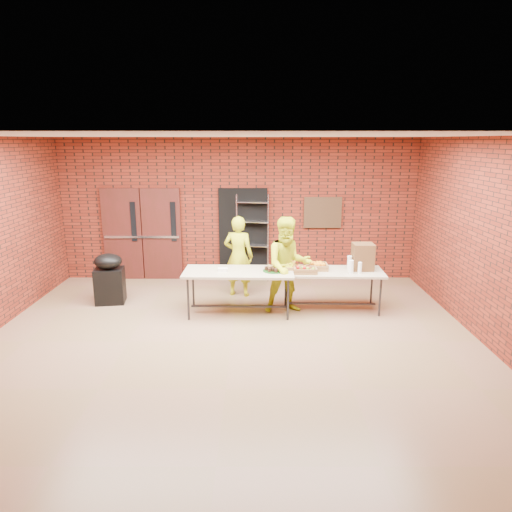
{
  "coord_description": "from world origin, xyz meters",
  "views": [
    {
      "loc": [
        0.4,
        -6.75,
        3.14
      ],
      "look_at": [
        0.4,
        1.4,
        1.06
      ],
      "focal_mm": 32.0,
      "sensor_mm": 36.0,
      "label": 1
    }
  ],
  "objects": [
    {
      "name": "napkin_box",
      "position": [
        -0.21,
        1.21,
        0.85
      ],
      "size": [
        0.18,
        0.12,
        0.06
      ],
      "primitive_type": "cube",
      "color": "white",
      "rests_on": "table_left"
    },
    {
      "name": "cup_stack_mid",
      "position": [
        2.29,
        1.22,
        0.88
      ],
      "size": [
        0.07,
        0.07,
        0.21
      ],
      "primitive_type": "cylinder",
      "color": "white",
      "rests_on": "table_right"
    },
    {
      "name": "table_left",
      "position": [
        0.08,
        1.24,
        0.75
      ],
      "size": [
        2.02,
        0.88,
        0.82
      ],
      "rotation": [
        0.0,
        0.0,
        -0.02
      ],
      "color": "tan",
      "rests_on": "room"
    },
    {
      "name": "cup_stack_front",
      "position": [
        2.13,
        1.23,
        0.9
      ],
      "size": [
        0.08,
        0.08,
        0.25
      ],
      "primitive_type": "cylinder",
      "color": "white",
      "rests_on": "table_right"
    },
    {
      "name": "bronze_plaque",
      "position": [
        1.9,
        3.45,
        1.55
      ],
      "size": [
        0.85,
        0.04,
        0.7
      ],
      "primitive_type": "cube",
      "color": "#462F1C",
      "rests_on": "room"
    },
    {
      "name": "muffin_tray",
      "position": [
        0.72,
        1.23,
        0.87
      ],
      "size": [
        0.4,
        0.4,
        0.1
      ],
      "color": "#134A14",
      "rests_on": "table_left"
    },
    {
      "name": "volunteer_man",
      "position": [
        0.99,
        1.35,
        0.9
      ],
      "size": [
        0.97,
        0.81,
        1.8
      ],
      "primitive_type": "imported",
      "rotation": [
        0.0,
        0.0,
        0.16
      ],
      "color": "#C0CC16",
      "rests_on": "room"
    },
    {
      "name": "room",
      "position": [
        0.0,
        0.0,
        1.6
      ],
      "size": [
        8.08,
        7.08,
        3.28
      ],
      "color": "olive",
      "rests_on": "ground"
    },
    {
      "name": "basket_oranges",
      "position": [
        1.52,
        1.49,
        0.84
      ],
      "size": [
        0.44,
        0.34,
        0.14
      ],
      "color": "olive",
      "rests_on": "table_right"
    },
    {
      "name": "wire_rack",
      "position": [
        0.32,
        3.32,
        0.98
      ],
      "size": [
        0.75,
        0.35,
        1.97
      ],
      "primitive_type": null,
      "rotation": [
        0.0,
        0.0,
        -0.16
      ],
      "color": "#B1B2B8",
      "rests_on": "room"
    },
    {
      "name": "basket_apples",
      "position": [
        1.3,
        1.27,
        0.83
      ],
      "size": [
        0.42,
        0.33,
        0.13
      ],
      "color": "olive",
      "rests_on": "table_right"
    },
    {
      "name": "dark_doorway",
      "position": [
        0.1,
        3.46,
        1.05
      ],
      "size": [
        1.1,
        0.06,
        2.1
      ],
      "primitive_type": "cube",
      "color": "black",
      "rests_on": "room"
    },
    {
      "name": "covered_grill",
      "position": [
        -2.49,
        1.82,
        0.5
      ],
      "size": [
        0.6,
        0.53,
        1.0
      ],
      "rotation": [
        0.0,
        0.0,
        0.14
      ],
      "color": "black",
      "rests_on": "room"
    },
    {
      "name": "basket_bananas",
      "position": [
        1.03,
        1.4,
        0.83
      ],
      "size": [
        0.41,
        0.32,
        0.13
      ],
      "color": "olive",
      "rests_on": "table_right"
    },
    {
      "name": "volunteer_woman",
      "position": [
        0.04,
        2.27,
        0.83
      ],
      "size": [
        0.68,
        0.52,
        1.67
      ],
      "primitive_type": "imported",
      "rotation": [
        0.0,
        0.0,
        2.92
      ],
      "color": "#C0CC16",
      "rests_on": "room"
    },
    {
      "name": "cup_stack_back",
      "position": [
        2.15,
        1.48,
        0.91
      ],
      "size": [
        0.09,
        0.09,
        0.26
      ],
      "primitive_type": "cylinder",
      "color": "white",
      "rests_on": "table_right"
    },
    {
      "name": "table_right",
      "position": [
        1.81,
        1.41,
        0.71
      ],
      "size": [
        1.92,
        0.85,
        0.78
      ],
      "rotation": [
        0.0,
        0.0,
        -0.03
      ],
      "color": "tan",
      "rests_on": "room"
    },
    {
      "name": "coffee_dispenser",
      "position": [
        2.39,
        1.48,
        1.03
      ],
      "size": [
        0.38,
        0.34,
        0.5
      ],
      "primitive_type": "cube",
      "color": "brown",
      "rests_on": "table_right"
    },
    {
      "name": "double_doors",
      "position": [
        -2.2,
        3.44,
        1.05
      ],
      "size": [
        1.78,
        0.12,
        2.1
      ],
      "color": "#481514",
      "rests_on": "room"
    }
  ]
}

